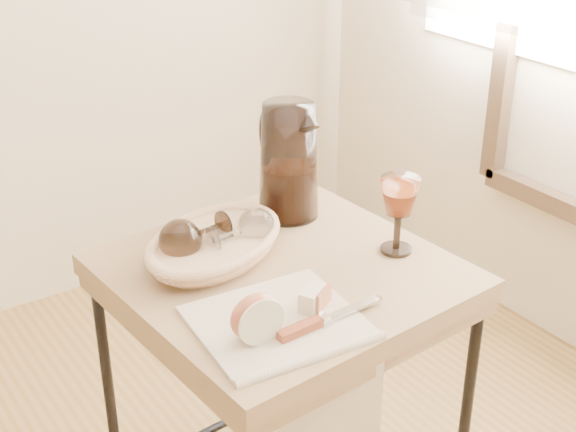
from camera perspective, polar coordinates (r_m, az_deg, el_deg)
side_table at (r=1.81m, az=-0.37°, el=-14.32°), size 0.65×0.65×0.78m
tea_towel at (r=1.41m, az=-0.80°, el=-7.49°), size 0.30×0.28×0.01m
bread_basket at (r=1.61m, az=-5.23°, el=-2.14°), size 0.36×0.32×0.05m
goblet_lying_a at (r=1.60m, az=-6.33°, el=-1.22°), size 0.15×0.10×0.09m
goblet_lying_b at (r=1.61m, az=-3.59°, el=-1.15°), size 0.13×0.08×0.08m
pitcher at (r=1.74m, az=0.04°, el=3.96°), size 0.23×0.29×0.30m
wine_goblet at (r=1.61m, az=7.84°, el=0.07°), size 0.10×0.10×0.16m
apple_half at (r=1.35m, az=-2.35°, el=-7.13°), size 0.09×0.05×0.08m
apple_wedge at (r=1.44m, az=1.74°, el=-5.86°), size 0.06×0.05×0.04m
table_knife at (r=1.41m, az=2.80°, el=-7.20°), size 0.22×0.03×0.02m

